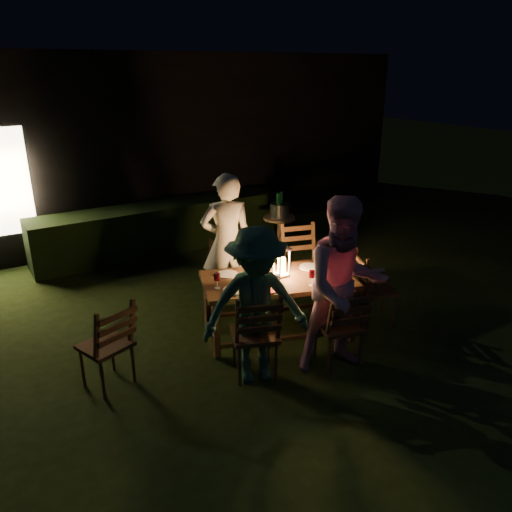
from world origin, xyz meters
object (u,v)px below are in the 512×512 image
chair_end (375,301)px  side_table (279,221)px  chair_near_right (339,339)px  chair_far_left (228,288)px  chair_near_left (255,349)px  chair_far_right (302,279)px  dining_table (278,284)px  person_house_side (227,243)px  chair_spare (108,359)px  lantern (282,263)px  ice_bucket (279,210)px  bottle_bucket_b (281,206)px  bottle_bucket_a (278,208)px  bottle_table (257,269)px  person_opp_right (344,287)px  person_opp_left (256,306)px

chair_end → side_table: (0.26, 2.47, 0.32)m
chair_near_right → chair_far_left: chair_near_right is taller
chair_near_left → chair_far_right: bearing=59.0°
chair_far_right → dining_table: bearing=52.1°
dining_table → side_table: 2.52m
person_house_side → chair_near_left: bearing=90.0°
chair_near_right → side_table: (1.25, 2.95, 0.32)m
chair_spare → chair_near_right: bearing=-41.8°
chair_far_right → side_table: bearing=-97.2°
chair_far_right → lantern: chair_far_right is taller
ice_bucket → bottle_bucket_b: bottle_bucket_b is taller
chair_far_right → ice_bucket: bearing=-97.2°
chair_near_left → chair_spare: 1.45m
chair_spare → bottle_bucket_a: size_ratio=3.03×
chair_near_left → side_table: chair_near_left is taller
chair_near_left → side_table: 3.41m
bottle_bucket_a → chair_far_right: bearing=-112.4°
person_house_side → bottle_table: person_house_side is taller
person_house_side → person_opp_right: size_ratio=0.97×
lantern → bottle_bucket_a: lantern is taller
chair_near_left → chair_near_right: bearing=2.0°
chair_far_right → person_opp_left: (-1.46, -1.19, 0.48)m
person_opp_right → chair_end: bearing=46.5°
chair_far_right → bottle_bucket_b: 1.80m
ice_bucket → bottle_bucket_b: bearing=38.7°
chair_far_left → chair_spare: size_ratio=0.98×
person_opp_right → side_table: 3.27m
dining_table → lantern: bearing=45.0°
chair_near_left → person_house_side: bearing=91.9°
chair_near_right → chair_near_left: bearing=175.6°
chair_near_left → person_opp_left: person_opp_left is taller
chair_end → bottle_table: (-1.40, 0.47, 0.56)m
person_opp_right → bottle_table: person_opp_right is taller
chair_spare → dining_table: bearing=-20.0°
bottle_bucket_b → chair_near_right: bearing=-113.4°
chair_near_left → lantern: 1.11m
person_opp_right → person_opp_left: size_ratio=1.14×
chair_near_right → lantern: bearing=111.6°
person_house_side → bottle_bucket_a: 1.91m
chair_near_right → chair_far_left: size_ratio=1.03×
lantern → chair_near_left: bearing=-140.1°
chair_end → bottle_table: bottle_table is taller
ice_bucket → chair_spare: bearing=-148.9°
chair_far_left → bottle_bucket_a: size_ratio=2.96×
person_opp_right → dining_table: bearing=118.8°
person_opp_left → side_table: bearing=70.7°
bottle_bucket_b → chair_far_left: bearing=-143.1°
chair_spare → person_opp_left: size_ratio=0.60×
chair_spare → bottle_bucket_a: bottle_bucket_a is taller
bottle_bucket_a → dining_table: bearing=-124.1°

